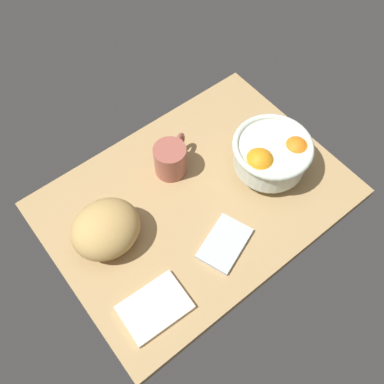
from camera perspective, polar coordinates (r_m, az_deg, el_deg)
ground_plane at (r=107.96cm, az=0.56°, el=-1.06°), size 72.53×52.76×3.00cm
fruit_bowl at (r=106.92cm, az=10.51°, el=4.90°), size 19.67×19.67×11.84cm
bread_loaf at (r=98.53cm, az=-11.38°, el=-4.83°), size 17.02×15.26×10.66cm
napkin_folded at (r=100.63cm, az=4.36°, el=-6.82°), size 15.08×12.40×1.12cm
napkin_spare at (r=95.55cm, az=-4.96°, el=-15.04°), size 14.80×10.84×1.25cm
mug at (r=107.69cm, az=-2.84°, el=4.42°), size 11.73×8.65×8.72cm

